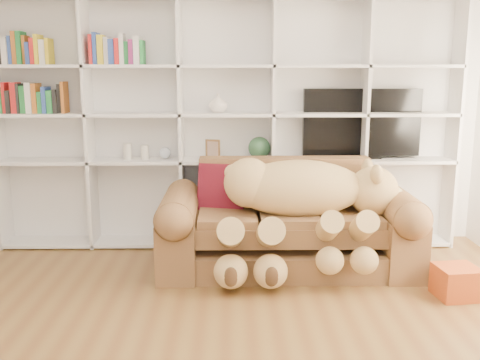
{
  "coord_description": "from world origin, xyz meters",
  "views": [
    {
      "loc": [
        0.04,
        -2.84,
        1.72
      ],
      "look_at": [
        0.11,
        1.63,
        0.79
      ],
      "focal_mm": 40.0,
      "sensor_mm": 36.0,
      "label": 1
    }
  ],
  "objects_px": {
    "teddy_bear": "(301,201)",
    "sofa": "(287,228)",
    "tv": "(361,124)",
    "gift_box": "(457,282)"
  },
  "relations": [
    {
      "from": "teddy_bear",
      "to": "tv",
      "type": "distance_m",
      "value": 1.24
    },
    {
      "from": "teddy_bear",
      "to": "sofa",
      "type": "bearing_deg",
      "value": 123.82
    },
    {
      "from": "gift_box",
      "to": "tv",
      "type": "bearing_deg",
      "value": 108.42
    },
    {
      "from": "teddy_bear",
      "to": "tv",
      "type": "bearing_deg",
      "value": 58.54
    },
    {
      "from": "teddy_bear",
      "to": "tv",
      "type": "xyz_separation_m",
      "value": [
        0.69,
        0.87,
        0.56
      ]
    },
    {
      "from": "sofa",
      "to": "gift_box",
      "type": "relative_size",
      "value": 7.23
    },
    {
      "from": "gift_box",
      "to": "tv",
      "type": "xyz_separation_m",
      "value": [
        -0.46,
        1.37,
        1.08
      ]
    },
    {
      "from": "sofa",
      "to": "gift_box",
      "type": "distance_m",
      "value": 1.43
    },
    {
      "from": "tv",
      "to": "teddy_bear",
      "type": "bearing_deg",
      "value": -128.51
    },
    {
      "from": "sofa",
      "to": "tv",
      "type": "height_order",
      "value": "tv"
    }
  ]
}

